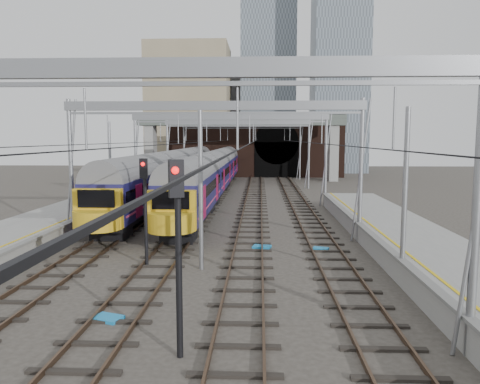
{
  "coord_description": "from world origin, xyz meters",
  "views": [
    {
      "loc": [
        2.59,
        -18.21,
        5.81
      ],
      "look_at": [
        1.33,
        11.26,
        2.4
      ],
      "focal_mm": 35.0,
      "sensor_mm": 36.0,
      "label": 1
    }
  ],
  "objects_px": {
    "signal_near_left": "(145,199)",
    "signal_near_centre": "(178,236)",
    "train_second": "(187,167)",
    "train_main": "(221,168)"
  },
  "relations": [
    {
      "from": "train_main",
      "to": "signal_near_centre",
      "type": "distance_m",
      "value": 42.48
    },
    {
      "from": "signal_near_left",
      "to": "signal_near_centre",
      "type": "bearing_deg",
      "value": -75.83
    },
    {
      "from": "train_main",
      "to": "signal_near_left",
      "type": "bearing_deg",
      "value": -91.0
    },
    {
      "from": "train_main",
      "to": "signal_near_centre",
      "type": "relative_size",
      "value": 11.56
    },
    {
      "from": "train_main",
      "to": "signal_near_centre",
      "type": "xyz_separation_m",
      "value": [
        2.48,
        -42.4,
        0.9
      ]
    },
    {
      "from": "train_second",
      "to": "signal_near_centre",
      "type": "height_order",
      "value": "signal_near_centre"
    },
    {
      "from": "signal_near_left",
      "to": "signal_near_centre",
      "type": "relative_size",
      "value": 0.93
    },
    {
      "from": "signal_near_left",
      "to": "signal_near_centre",
      "type": "height_order",
      "value": "signal_near_centre"
    },
    {
      "from": "signal_near_left",
      "to": "train_main",
      "type": "bearing_deg",
      "value": 84.16
    },
    {
      "from": "signal_near_left",
      "to": "train_second",
      "type": "bearing_deg",
      "value": 90.86
    }
  ]
}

